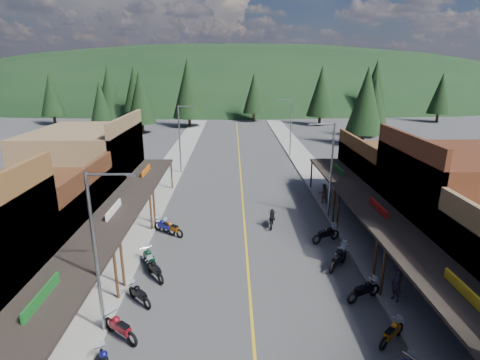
{
  "coord_description": "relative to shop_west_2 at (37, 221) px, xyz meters",
  "views": [
    {
      "loc": [
        -0.91,
        -21.18,
        12.23
      ],
      "look_at": [
        -0.31,
        9.21,
        3.0
      ],
      "focal_mm": 28.0,
      "sensor_mm": 36.0,
      "label": 1
    }
  ],
  "objects": [
    {
      "name": "shop_east_2",
      "position": [
        27.54,
        0.0,
        0.99
      ],
      "size": [
        10.9,
        9.0,
        8.2
      ],
      "color": "#562B19",
      "rests_on": "ground"
    },
    {
      "name": "bike_west_7",
      "position": [
        8.15,
        -2.94,
        -1.91
      ],
      "size": [
        1.83,
        2.22,
        1.25
      ],
      "primitive_type": null,
      "rotation": [
        0.0,
        0.0,
        0.59
      ],
      "color": "black",
      "rests_on": "ground"
    },
    {
      "name": "sidewalk_west",
      "position": [
        5.05,
        18.3,
        -2.46
      ],
      "size": [
        3.4,
        94.0,
        0.15
      ],
      "primitive_type": "cube",
      "color": "gray",
      "rests_on": "ground"
    },
    {
      "name": "pine_0",
      "position": [
        -26.25,
        60.3,
        3.95
      ],
      "size": [
        5.04,
        5.04,
        11.0
      ],
      "color": "black",
      "rests_on": "ground"
    },
    {
      "name": "bike_east_6",
      "position": [
        19.92,
        -5.34,
        -1.9
      ],
      "size": [
        2.32,
        1.63,
        1.27
      ],
      "primitive_type": null,
      "rotation": [
        0.0,
        0.0,
        -1.12
      ],
      "color": "black",
      "rests_on": "ground"
    },
    {
      "name": "sidewalk_east",
      "position": [
        22.45,
        18.3,
        -2.46
      ],
      "size": [
        3.4,
        94.0,
        0.15
      ],
      "primitive_type": "cube",
      "color": "gray",
      "rests_on": "ground"
    },
    {
      "name": "rider_on_bike",
      "position": [
        15.91,
        4.58,
        -1.91
      ],
      "size": [
        0.97,
        2.13,
        1.57
      ],
      "rotation": [
        0.0,
        0.0,
        -0.14
      ],
      "color": "black",
      "rests_on": "ground"
    },
    {
      "name": "pine_9",
      "position": [
        37.75,
        43.3,
        3.85
      ],
      "size": [
        4.93,
        4.93,
        10.8
      ],
      "color": "black",
      "rests_on": "ground"
    },
    {
      "name": "pine_3",
      "position": [
        17.75,
        64.3,
        3.95
      ],
      "size": [
        5.04,
        5.04,
        11.0
      ],
      "color": "black",
      "rests_on": "ground"
    },
    {
      "name": "pine_1",
      "position": [
        -10.25,
        68.3,
        4.7
      ],
      "size": [
        5.88,
        5.88,
        12.5
      ],
      "color": "black",
      "rests_on": "ground"
    },
    {
      "name": "pine_11",
      "position": [
        33.75,
        36.3,
        4.65
      ],
      "size": [
        5.82,
        5.82,
        12.4
      ],
      "color": "black",
      "rests_on": "ground"
    },
    {
      "name": "streetlight_1",
      "position": [
        6.8,
        20.3,
        1.93
      ],
      "size": [
        2.16,
        0.18,
        8.0
      ],
      "color": "gray",
      "rests_on": "ground"
    },
    {
      "name": "pine_6",
      "position": [
        59.75,
        62.3,
        3.95
      ],
      "size": [
        5.04,
        5.04,
        11.0
      ],
      "color": "black",
      "rests_on": "ground"
    },
    {
      "name": "bike_east_9",
      "position": [
        19.57,
        1.74,
        -1.87
      ],
      "size": [
        2.43,
        1.72,
        1.33
      ],
      "primitive_type": null,
      "rotation": [
        0.0,
        0.0,
        -1.12
      ],
      "color": "black",
      "rests_on": "ground"
    },
    {
      "name": "pedestrian_east_a",
      "position": [
        21.57,
        -5.62,
        -1.47
      ],
      "size": [
        0.67,
        0.79,
        1.83
      ],
      "primitive_type": "imported",
      "rotation": [
        0.0,
        0.0,
        -1.15
      ],
      "color": "#242030",
      "rests_on": "sidewalk_east"
    },
    {
      "name": "pine_7",
      "position": [
        -18.25,
        74.3,
        4.7
      ],
      "size": [
        5.88,
        5.88,
        12.5
      ],
      "color": "black",
      "rests_on": "ground"
    },
    {
      "name": "bike_west_9",
      "position": [
        8.25,
        3.09,
        -1.91
      ],
      "size": [
        2.15,
        1.95,
        1.25
      ],
      "primitive_type": null,
      "rotation": [
        0.0,
        0.0,
        0.88
      ],
      "color": "#A9530C",
      "rests_on": "ground"
    },
    {
      "name": "pine_2",
      "position": [
        3.75,
        56.3,
        5.46
      ],
      "size": [
        6.72,
        6.72,
        14.0
      ],
      "color": "black",
      "rests_on": "ground"
    },
    {
      "name": "bike_east_5",
      "position": [
        20.1,
        -8.64,
        -1.96
      ],
      "size": [
        1.96,
        1.8,
        1.14
      ],
      "primitive_type": null,
      "rotation": [
        0.0,
        0.0,
        -0.87
      ],
      "color": "#B3660C",
      "rests_on": "ground"
    },
    {
      "name": "streetlight_0",
      "position": [
        6.8,
        -7.7,
        1.93
      ],
      "size": [
        2.16,
        0.18,
        8.0
      ],
      "color": "gray",
      "rests_on": "ground"
    },
    {
      "name": "ground",
      "position": [
        13.75,
        -1.7,
        -2.53
      ],
      "size": [
        220.0,
        220.0,
        0.0
      ],
      "primitive_type": "plane",
      "color": "#38383A",
      "rests_on": "ground"
    },
    {
      "name": "streetlight_2",
      "position": [
        20.71,
        6.3,
        1.93
      ],
      "size": [
        2.16,
        0.18,
        8.0
      ],
      "color": "gray",
      "rests_on": "ground"
    },
    {
      "name": "shop_west_2",
      "position": [
        0.0,
        0.0,
        0.0
      ],
      "size": [
        10.9,
        9.0,
        6.2
      ],
      "color": "#3F2111",
      "rests_on": "ground"
    },
    {
      "name": "bike_west_6",
      "position": [
        7.8,
        -5.41,
        -1.95
      ],
      "size": [
        1.91,
        1.93,
        1.17
      ],
      "primitive_type": null,
      "rotation": [
        0.0,
        0.0,
        0.77
      ],
      "color": "black",
      "rests_on": "ground"
    },
    {
      "name": "ridge_hill",
      "position": [
        13.75,
        133.3,
        -2.53
      ],
      "size": [
        310.0,
        140.0,
        60.0
      ],
      "primitive_type": "ellipsoid",
      "color": "black",
      "rests_on": "ground"
    },
    {
      "name": "pine_8",
      "position": [
        -8.25,
        38.3,
        3.44
      ],
      "size": [
        4.48,
        4.48,
        10.0
      ],
      "color": "black",
      "rests_on": "ground"
    },
    {
      "name": "pine_10",
      "position": [
        -4.25,
        48.3,
        4.25
      ],
      "size": [
        5.38,
        5.38,
        11.6
      ],
      "color": "black",
      "rests_on": "ground"
    },
    {
      "name": "streetlight_3",
      "position": [
        20.71,
        28.3,
        1.93
      ],
      "size": [
        2.16,
        0.18,
        8.0
      ],
      "color": "gray",
      "rests_on": "ground"
    },
    {
      "name": "shop_west_3",
      "position": [
        -0.03,
        9.6,
        0.99
      ],
      "size": [
        10.9,
        10.2,
        8.2
      ],
      "color": "brown",
      "rests_on": "ground"
    },
    {
      "name": "bike_east_8",
      "position": [
        19.87,
        -0.96,
        -1.96
      ],
      "size": [
        1.78,
        1.99,
        1.15
      ],
      "primitive_type": null,
      "rotation": [
        0.0,
        0.0,
        -0.67
      ],
      "color": "#9C9DA2",
      "rests_on": "ground"
    },
    {
      "name": "bike_west_5",
      "position": [
        7.55,
        -8.15,
        -1.87
      ],
      "size": [
        2.31,
        2.05,
        1.33
      ],
      "primitive_type": null,
      "rotation": [
        0.0,
        0.0,
        0.91
      ],
      "color": "maroon",
      "rests_on": "ground"
    },
    {
      "name": "centerline",
      "position": [
        13.75,
        18.3,
        -2.53
      ],
      "size": [
        0.15,
        90.0,
        0.01
      ],
      "primitive_type": "cube",
      "color": "gold",
      "rests_on": "ground"
    },
    {
      "name": "pedestrian_east_b",
      "position": [
        21.17,
        9.61,
        -1.48
      ],
      "size": [
        0.95,
        0.65,
        1.8
      ],
      "primitive_type": "imported",
      "rotation": [
        0.0,
        0.0,
        3.32
      ],
      "color": "brown",
      "rests_on": "sidewalk_east"
    },
    {
      "name": "pine_4",
      "position": [
        31.75,
        58.3,
        4.7
      ],
      "size": [
        5.88,
        5.88,
        12.5
      ],
      "color": "black",
      "rests_on": "ground"
    },
    {
      "name": "bike_west_8",
      "position": [
        7.52,
        -1.54,
        -1.89
      ],
      "size": [
        1.79,
        2.32,
        1.28
      ],
      "primitive_type": null,
      "rotation": [
        0.0,
        0.0,
        0.54
      ],
      "color": "#0B3723",
      "rests_on": "ground"
    },
    {
      "name": "pine_5",
      "position": [
        47.75,
        70.3,
        5.46
      ],
      "size": [
        6.72,
        6.72,
        14.0
      ],
      "color": "black",
      "rests_on": "ground"
    },
    {
      "name": "bike_west_10",
      "position": [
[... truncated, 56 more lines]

